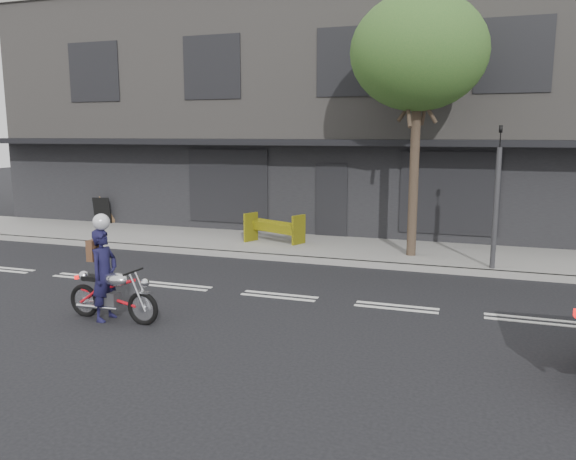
# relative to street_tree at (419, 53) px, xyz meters

# --- Properties ---
(ground) EXTENTS (80.00, 80.00, 0.00)m
(ground) POSITION_rel_street_tree_xyz_m (-2.20, -4.20, -5.28)
(ground) COLOR black
(ground) RESTS_ON ground
(sidewalk) EXTENTS (32.00, 3.20, 0.15)m
(sidewalk) POSITION_rel_street_tree_xyz_m (-2.20, 0.50, -5.20)
(sidewalk) COLOR gray
(sidewalk) RESTS_ON ground
(kerb) EXTENTS (32.00, 0.20, 0.15)m
(kerb) POSITION_rel_street_tree_xyz_m (-2.20, -1.10, -5.20)
(kerb) COLOR gray
(kerb) RESTS_ON ground
(building_main) EXTENTS (26.00, 10.00, 8.00)m
(building_main) POSITION_rel_street_tree_xyz_m (-2.20, 7.10, -1.28)
(building_main) COLOR slate
(building_main) RESTS_ON ground
(street_tree) EXTENTS (3.40, 3.40, 6.74)m
(street_tree) POSITION_rel_street_tree_xyz_m (0.00, 0.00, 0.00)
(street_tree) COLOR #382B21
(street_tree) RESTS_ON ground
(traffic_light_pole) EXTENTS (0.12, 0.12, 3.50)m
(traffic_light_pole) POSITION_rel_street_tree_xyz_m (2.00, -0.85, -3.63)
(traffic_light_pole) COLOR #2D2D30
(traffic_light_pole) RESTS_ON ground
(motorcycle) EXTENTS (1.89, 0.55, 0.97)m
(motorcycle) POSITION_rel_street_tree_xyz_m (-4.52, -6.57, -4.78)
(motorcycle) COLOR black
(motorcycle) RESTS_ON ground
(rider) EXTENTS (0.42, 0.62, 1.65)m
(rider) POSITION_rel_street_tree_xyz_m (-4.67, -6.57, -4.45)
(rider) COLOR #141233
(rider) RESTS_ON ground
(construction_barrier) EXTENTS (1.71, 1.23, 0.89)m
(construction_barrier) POSITION_rel_street_tree_xyz_m (-3.99, 0.21, -4.68)
(construction_barrier) COLOR yellow
(construction_barrier) RESTS_ON sidewalk
(sandwich_board) EXTENTS (0.67, 0.53, 0.94)m
(sandwich_board) POSITION_rel_street_tree_xyz_m (-10.97, 1.80, -4.66)
(sandwich_board) COLOR black
(sandwich_board) RESTS_ON sidewalk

